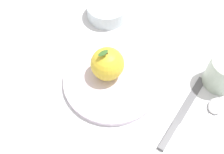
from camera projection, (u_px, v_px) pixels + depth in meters
ground_plane at (123, 88)px, 0.66m from camera, size 2.40×2.40×0.00m
dinner_plate at (112, 79)px, 0.67m from camera, size 0.24×0.24×0.02m
apple at (107, 64)px, 0.64m from camera, size 0.08×0.08×0.09m
side_bowl at (107, 9)px, 0.77m from camera, size 0.11×0.11×0.04m
cup at (224, 72)px, 0.64m from camera, size 0.08×0.08×0.08m
knife at (179, 118)px, 0.62m from camera, size 0.21×0.10×0.01m
spoon at (212, 112)px, 0.62m from camera, size 0.17×0.08×0.01m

